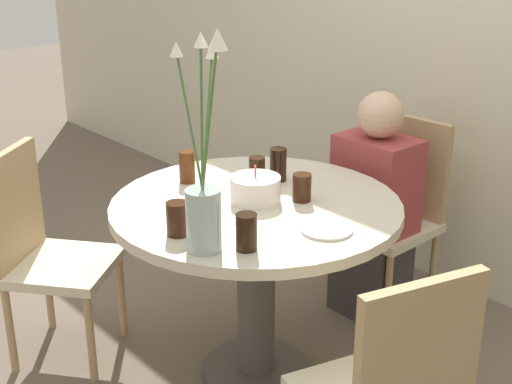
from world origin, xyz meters
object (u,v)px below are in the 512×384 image
object	(u,v)px
drink_glass_3	(187,167)
drink_glass_5	(302,187)
chair_left_flank	(396,205)
birthday_cake	(255,189)
flower_vase	(204,196)
person_woman	(374,215)
side_plate	(327,230)
drink_glass_0	(278,165)
drink_glass_2	(178,219)
drink_glass_4	(246,232)
drink_glass_1	(257,172)
chair_far_back	(42,245)

from	to	relation	value
drink_glass_3	drink_glass_5	size ratio (longest dim) A/B	1.23
chair_left_flank	birthday_cake	xyz separation A→B (m)	(0.01, -0.87, 0.30)
chair_left_flank	flower_vase	xyz separation A→B (m)	(0.22, -1.26, 0.44)
chair_left_flank	birthday_cake	world-z (taller)	chair_left_flank
drink_glass_3	flower_vase	bearing A→B (deg)	-31.27
birthday_cake	person_woman	xyz separation A→B (m)	(-0.00, 0.71, -0.30)
flower_vase	side_plate	size ratio (longest dim) A/B	4.07
drink_glass_0	drink_glass_3	world-z (taller)	drink_glass_0
drink_glass_0	drink_glass_2	world-z (taller)	drink_glass_0
birthday_cake	person_woman	bearing A→B (deg)	90.20
flower_vase	drink_glass_4	world-z (taller)	flower_vase
birthday_cake	flower_vase	bearing A→B (deg)	-62.00
drink_glass_0	drink_glass_1	world-z (taller)	drink_glass_0
side_plate	drink_glass_4	bearing A→B (deg)	-103.74
chair_far_back	drink_glass_4	bearing A→B (deg)	-113.49
chair_left_flank	chair_far_back	world-z (taller)	same
chair_far_back	side_plate	size ratio (longest dim) A/B	5.08
side_plate	drink_glass_5	bearing A→B (deg)	152.23
drink_glass_1	chair_left_flank	bearing A→B (deg)	81.89
drink_glass_4	drink_glass_5	size ratio (longest dim) A/B	1.16
birthday_cake	chair_left_flank	bearing A→B (deg)	90.38
drink_glass_4	drink_glass_0	bearing A→B (deg)	128.01
flower_vase	drink_glass_3	world-z (taller)	flower_vase
chair_left_flank	flower_vase	bearing A→B (deg)	-81.40
drink_glass_1	drink_glass_2	bearing A→B (deg)	-71.16
birthday_cake	drink_glass_4	world-z (taller)	birthday_cake
flower_vase	person_woman	xyz separation A→B (m)	(-0.21, 1.10, -0.44)
chair_far_back	drink_glass_5	distance (m)	1.08
drink_glass_4	drink_glass_2	bearing A→B (deg)	-157.60
birthday_cake	drink_glass_0	bearing A→B (deg)	116.34
chair_left_flank	drink_glass_1	bearing A→B (deg)	-99.23
drink_glass_0	drink_glass_5	size ratio (longest dim) A/B	1.29
drink_glass_1	drink_glass_5	xyz separation A→B (m)	(0.22, 0.02, -0.01)
drink_glass_2	drink_glass_3	size ratio (longest dim) A/B	0.90
drink_glass_2	drink_glass_4	size ratio (longest dim) A/B	0.95
chair_far_back	person_woman	size ratio (longest dim) A/B	0.85
flower_vase	drink_glass_2	world-z (taller)	flower_vase
drink_glass_5	drink_glass_1	bearing A→B (deg)	-174.16
drink_glass_3	drink_glass_4	xyz separation A→B (m)	(0.62, -0.23, -0.00)
drink_glass_3	person_woman	xyz separation A→B (m)	(0.33, 0.78, -0.32)
drink_glass_3	drink_glass_5	bearing A→B (deg)	24.43
chair_left_flank	chair_far_back	size ratio (longest dim) A/B	1.00
chair_left_flank	side_plate	size ratio (longest dim) A/B	5.08
side_plate	drink_glass_1	world-z (taller)	drink_glass_1
chair_left_flank	drink_glass_4	bearing A→B (deg)	-76.79
chair_left_flank	drink_glass_0	world-z (taller)	chair_left_flank
drink_glass_4	drink_glass_5	distance (m)	0.46
drink_glass_4	side_plate	bearing A→B (deg)	76.26
person_woman	chair_left_flank	bearing A→B (deg)	91.13
drink_glass_0	flower_vase	bearing A→B (deg)	-62.58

